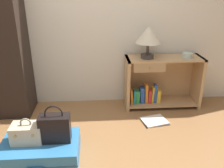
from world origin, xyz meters
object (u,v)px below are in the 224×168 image
Objects in this scene: train_case at (27,133)px; handbag at (55,128)px; table_lamp at (148,36)px; bookshelf at (159,82)px; suitcase_large at (41,151)px; open_book_on_floor at (154,121)px; bowl at (187,55)px.

train_case is 0.27m from handbag.
table_lamp reaches higher than handbag.
bookshelf is 1.82m from suitcase_large.
bowl is at bearing 40.59° from open_book_on_floor.
bookshelf is at bearing 9.25° from table_lamp.
table_lamp is at bearing 37.78° from train_case.
train_case reaches higher than suitcase_large.
train_case is at bearing -145.16° from bookshelf.
suitcase_large is at bearing -9.94° from train_case.
train_case is at bearing -151.18° from bowl.
table_lamp is 3.14× the size of bowl.
handbag is at bearing -135.94° from table_lamp.
bowl is 1.95m from handbag.
suitcase_large is at bearing -139.31° from table_lamp.
handbag is at bearing -151.27° from open_book_on_floor.
bookshelf is at bearing 34.84° from train_case.
table_lamp reaches higher than bookshelf.
suitcase_large is 1.43m from open_book_on_floor.
bowl is at bearing -6.64° from bookshelf.
open_book_on_floor is (-0.15, -0.46, -0.34)m from bookshelf.
handbag is 1.33m from open_book_on_floor.
table_lamp is 1.17× the size of open_book_on_floor.
table_lamp is at bearing 96.06° from open_book_on_floor.
suitcase_large is at bearing -142.66° from bookshelf.
table_lamp is 1.08m from open_book_on_floor.
open_book_on_floor is (0.05, -0.43, -0.99)m from table_lamp.
suitcase_large is 0.29m from handbag.
handbag is (-1.61, -1.04, -0.38)m from bowl.
bookshelf is 2.76× the size of handbag.
handbag is 1.05× the size of open_book_on_floor.
train_case is at bearing 179.55° from handbag.
bowl is (0.54, -0.01, -0.26)m from table_lamp.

